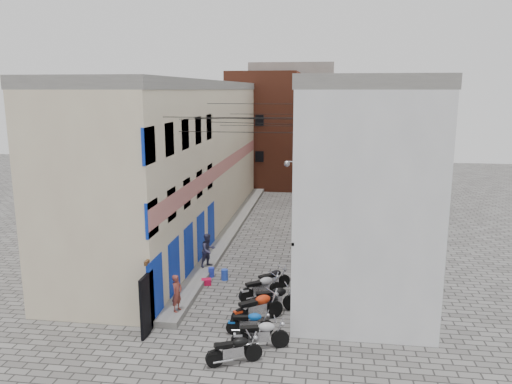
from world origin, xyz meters
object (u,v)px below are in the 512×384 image
at_px(person_a, 177,293).
at_px(person_b, 208,250).
at_px(motorcycle_d, 257,306).
at_px(motorcycle_c, 250,321).
at_px(motorcycle_a, 234,348).
at_px(motorcycle_e, 274,297).
at_px(motorcycle_f, 261,287).
at_px(red_crate, 206,282).
at_px(motorcycle_b, 260,333).
at_px(water_jug_near, 225,275).
at_px(motorcycle_g, 272,278).
at_px(water_jug_far, 211,272).

height_order(person_a, person_b, person_b).
bearing_deg(motorcycle_d, motorcycle_c, -45.21).
distance_m(motorcycle_a, motorcycle_e, 4.04).
distance_m(motorcycle_e, motorcycle_f, 1.20).
relative_size(motorcycle_f, person_a, 1.40).
distance_m(motorcycle_e, red_crate, 4.00).
xyz_separation_m(motorcycle_a, red_crate, (-2.43, 6.24, -0.40)).
height_order(motorcycle_d, red_crate, motorcycle_d).
height_order(motorcycle_b, water_jug_near, motorcycle_b).
bearing_deg(motorcycle_e, water_jug_near, -158.28).
relative_size(person_b, red_crate, 3.79).
distance_m(person_a, water_jug_near, 4.15).
relative_size(motorcycle_d, person_a, 1.50).
bearing_deg(motorcycle_a, motorcycle_d, 148.82).
bearing_deg(motorcycle_b, motorcycle_e, 163.31).
distance_m(motorcycle_b, motorcycle_f, 3.95).
height_order(motorcycle_c, motorcycle_g, motorcycle_g).
xyz_separation_m(motorcycle_e, motorcycle_f, (-0.62, 1.02, -0.00)).
height_order(motorcycle_a, motorcycle_e, motorcycle_e).
relative_size(motorcycle_a, motorcycle_d, 0.86).
height_order(person_b, water_jug_far, person_b).
xyz_separation_m(water_jug_near, red_crate, (-0.69, -0.69, -0.11)).
xyz_separation_m(motorcycle_g, water_jug_far, (-2.95, 1.14, -0.31)).
bearing_deg(motorcycle_b, person_a, -133.04).
height_order(motorcycle_d, person_b, person_b).
bearing_deg(water_jug_far, person_a, -94.31).
height_order(motorcycle_a, water_jug_far, motorcycle_a).
height_order(motorcycle_d, motorcycle_e, motorcycle_d).
height_order(motorcycle_e, person_b, person_b).
height_order(person_b, water_jug_near, person_b).
bearing_deg(water_jug_far, motorcycle_d, -56.86).
xyz_separation_m(motorcycle_a, water_jug_near, (-1.75, 6.93, -0.29)).
xyz_separation_m(motorcycle_d, water_jug_far, (-2.75, 4.22, -0.40)).
relative_size(motorcycle_g, person_b, 1.13).
height_order(motorcycle_f, person_b, person_b).
xyz_separation_m(motorcycle_c, motorcycle_f, (0.02, 2.98, 0.09)).
distance_m(motorcycle_d, motorcycle_g, 3.09).
relative_size(motorcycle_a, water_jug_near, 3.74).
bearing_deg(motorcycle_c, water_jug_near, -166.21).
relative_size(motorcycle_c, motorcycle_f, 0.84).
distance_m(person_a, red_crate, 3.39).
bearing_deg(motorcycle_a, person_b, 173.99).
xyz_separation_m(motorcycle_b, motorcycle_d, (-0.36, 1.93, 0.05)).
xyz_separation_m(motorcycle_b, motorcycle_f, (-0.48, 3.92, 0.01)).
bearing_deg(person_a, motorcycle_c, -93.83).
bearing_deg(motorcycle_d, motorcycle_a, -43.52).
bearing_deg(red_crate, motorcycle_g, -3.21).
distance_m(motorcycle_a, water_jug_near, 7.15).
distance_m(motorcycle_e, motorcycle_g, 2.14).
distance_m(motorcycle_f, person_b, 4.15).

